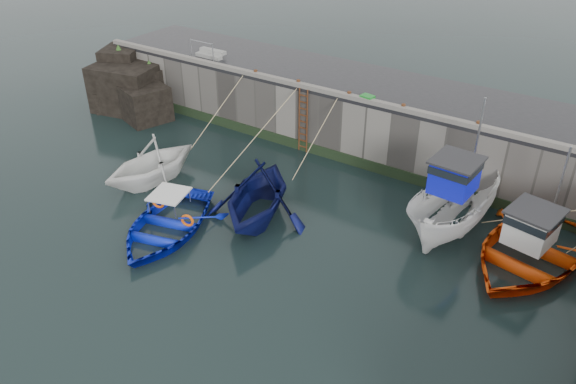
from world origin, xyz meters
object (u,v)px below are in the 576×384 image
Objects in this scene: ladder at (303,121)px; fish_crate at (367,98)px; boat_near_white at (153,181)px; bollard_a at (256,73)px; boat_near_blue at (167,231)px; bollard_d at (403,107)px; boat_far_orange at (531,249)px; boat_far_white at (454,207)px; bollard_e at (478,125)px; bollard_c at (349,95)px; boat_near_blacktrim at (258,217)px; bollard_b at (298,83)px.

ladder is 3.54m from fish_crate.
boat_near_white is 16.45× the size of bollard_a.
bollard_d is at bearing 43.13° from boat_near_blue.
bollard_d is at bearing 166.37° from boat_far_orange.
ladder is 11.43× the size of bollard_a.
fish_crate is (3.08, 0.39, 1.71)m from ladder.
bollard_a is (-6.08, -0.05, 0.00)m from fish_crate.
boat_far_white is (9.05, 6.25, 1.01)m from boat_near_blue.
bollard_a is at bearing 89.10° from boat_near_white.
boat_near_white is 10.17m from fish_crate.
fish_crate is 4.92m from bollard_e.
boat_far_orange is at bearing 11.07° from boat_near_blue.
boat_near_blue is 11.06m from bollard_d.
fish_crate is 2.02× the size of bollard_c.
bollard_d is (7.80, 0.00, 0.00)m from bollard_a.
bollard_c reaches higher than boat_near_blacktrim.
fish_crate is (7.04, 6.55, 3.30)m from boat_near_white.
bollard_d and bollard_e have the same top height.
ladder is 1.81m from bollard_b.
ladder is 0.63× the size of boat_near_blacktrim.
bollard_d reaches higher than boat_near_white.
bollard_d is at bearing 7.05° from fish_crate.
ladder is 0.42× the size of boat_far_orange.
bollard_d is (1.72, -0.05, 0.00)m from fish_crate.
boat_near_blue is at bearing -75.61° from bollard_a.
bollard_c is (-9.16, 2.98, 2.85)m from boat_far_orange.
bollard_a is at bearing 170.05° from boat_far_white.
boat_near_white is 5.61m from boat_near_blacktrim.
boat_near_blue is at bearing -29.98° from boat_near_white.
bollard_c and bollard_d have the same top height.
bollard_e is at bearing 0.00° from bollard_d.
bollard_a and bollard_b have the same top height.
bollard_a reaches higher than boat_near_blue.
bollard_c is at bearing -168.03° from fish_crate.
boat_near_blue is 0.71× the size of boat_far_orange.
boat_far_white is (8.37, -2.44, -0.58)m from ladder.
boat_near_blacktrim is 7.72m from bollard_d.
boat_near_blue is at bearing -142.59° from boat_far_orange.
boat_far_white is at bearing -13.72° from bollard_a.
bollard_d is at bearing 44.63° from boat_near_blacktrim.
bollard_d is (5.30, 0.00, 0.00)m from bollard_b.
boat_far_white is 7.14m from bollard_c.
bollard_b is 5.30m from bollard_d.
bollard_b is 2.70m from bollard_c.
boat_near_white is 0.90× the size of boat_near_blacktrim.
boat_far_white reaches higher than ladder.
bollard_e is at bearing 101.29° from boat_far_white.
boat_near_blacktrim is 9.49m from bollard_e.
boat_far_orange reaches higher than boat_near_white.
boat_far_orange reaches higher than boat_near_blacktrim.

